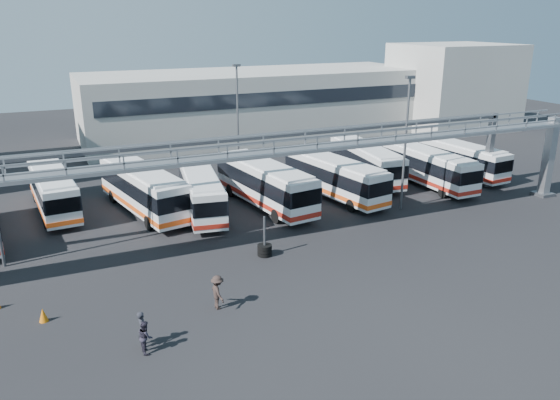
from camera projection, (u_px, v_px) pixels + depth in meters
name	position (u px, v px, depth m)	size (l,w,h in m)	color
ground	(302.00, 272.00, 31.97)	(140.00, 140.00, 0.00)	black
gantry	(263.00, 159.00, 35.32)	(51.40, 5.15, 7.10)	gray
warehouse	(255.00, 104.00, 68.27)	(42.00, 14.00, 8.00)	#9E9E99
building_right	(453.00, 87.00, 72.57)	(14.00, 12.00, 11.00)	#B2B2AD
light_pole_mid	(406.00, 137.00, 40.83)	(0.70, 0.35, 10.21)	#4C4F54
light_pole_back	(238.00, 114.00, 50.77)	(0.70, 0.35, 10.21)	#4C4F54
bus_2	(53.00, 190.00, 41.44)	(3.37, 10.78, 3.22)	silver
bus_3	(143.00, 188.00, 41.29)	(4.94, 11.79, 3.49)	silver
bus_4	(201.00, 191.00, 41.18)	(4.00, 10.67, 3.17)	silver
bus_5	(265.00, 183.00, 42.63)	(4.22, 11.79, 3.50)	silver
bus_6	(335.00, 176.00, 44.75)	(4.26, 11.10, 3.29)	silver
bus_7	(366.00, 161.00, 49.57)	(3.58, 10.96, 3.27)	silver
bus_8	(428.00, 166.00, 48.03)	(2.66, 10.63, 3.22)	silver
bus_9	(459.00, 158.00, 51.20)	(3.30, 10.44, 3.12)	silver
pedestrian_a	(142.00, 329.00, 24.56)	(0.63, 0.41, 1.73)	black
pedestrian_b	(145.00, 337.00, 24.14)	(0.74, 0.58, 1.53)	#221F2B
pedestrian_c	(218.00, 292.00, 27.74)	(1.18, 0.68, 1.82)	#2E221F
cone_left	(43.00, 315.00, 26.71)	(0.44, 0.44, 0.70)	#D0680B
tire_stack	(265.00, 249.00, 34.12)	(0.91, 0.91, 2.60)	black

